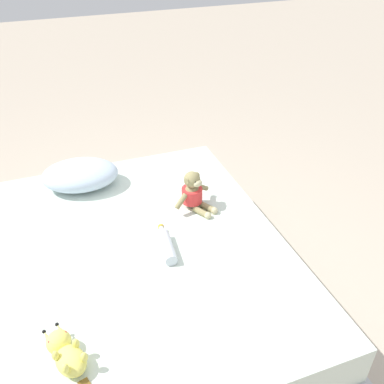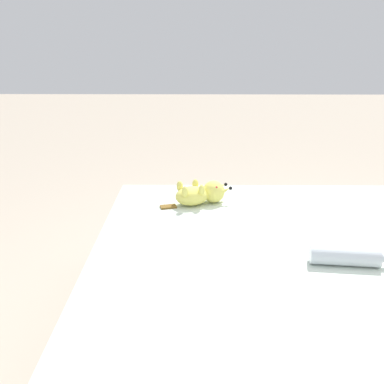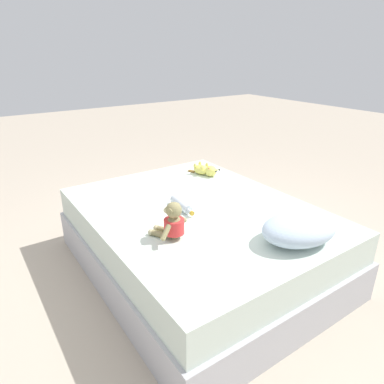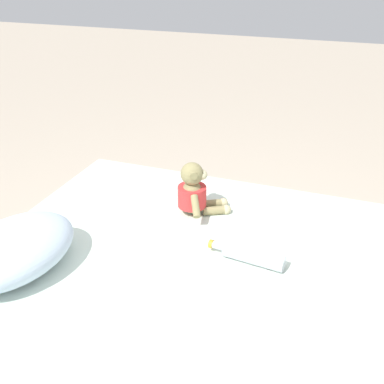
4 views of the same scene
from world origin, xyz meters
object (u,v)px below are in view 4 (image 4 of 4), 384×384
(pillow, at_px, (14,250))
(plush_monkey, at_px, (195,193))
(bed, at_px, (224,329))
(glass_bottle, at_px, (252,255))

(pillow, bearing_deg, plush_monkey, -37.78)
(bed, relative_size, plush_monkey, 7.25)
(plush_monkey, bearing_deg, glass_bottle, -129.99)
(bed, xyz_separation_m, glass_bottle, (0.10, -0.06, 0.29))
(pillow, bearing_deg, bed, -72.68)
(glass_bottle, bearing_deg, bed, 148.12)
(bed, xyz_separation_m, plush_monkey, (0.37, 0.25, 0.35))
(pillow, height_order, glass_bottle, pillow)
(pillow, bearing_deg, glass_bottle, -67.25)
(glass_bottle, bearing_deg, plush_monkey, 50.01)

